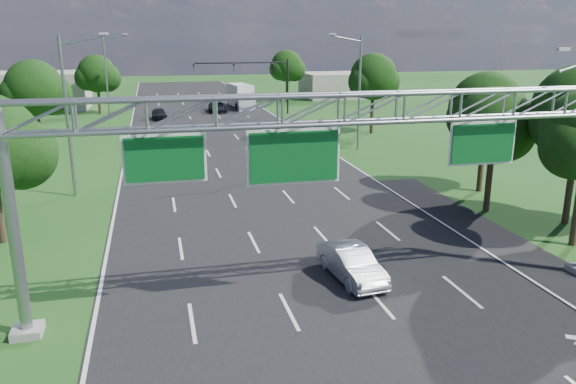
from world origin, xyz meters
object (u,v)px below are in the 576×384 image
object	(u,v)px
silver_sedan	(352,263)
box_truck	(241,97)
sign_gantry	(343,126)
traffic_signal	(261,74)

from	to	relation	value
silver_sedan	box_truck	size ratio (longest dim) A/B	0.49
silver_sedan	box_truck	world-z (taller)	box_truck
sign_gantry	silver_sedan	world-z (taller)	sign_gantry
sign_gantry	traffic_signal	size ratio (longest dim) A/B	1.92
sign_gantry	silver_sedan	distance (m)	6.54
traffic_signal	silver_sedan	size ratio (longest dim) A/B	2.87
traffic_signal	box_truck	world-z (taller)	traffic_signal
sign_gantry	silver_sedan	size ratio (longest dim) A/B	5.52
silver_sedan	box_truck	xyz separation A→B (m)	(4.58, 58.97, 0.83)
box_truck	traffic_signal	bearing A→B (deg)	-86.39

